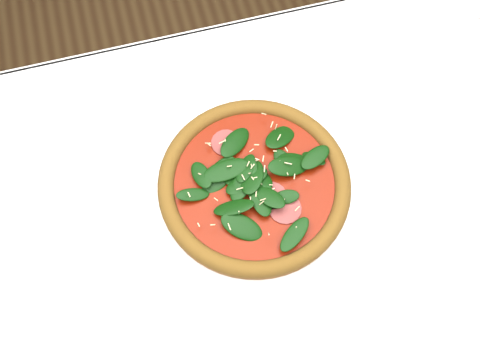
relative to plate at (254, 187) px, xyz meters
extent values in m
plane|color=brown|center=(-0.04, -0.05, -0.76)|extent=(6.00, 6.00, 0.00)
cube|color=white|center=(-0.04, -0.05, -0.03)|extent=(1.20, 0.80, 0.04)
cylinder|color=#513520|center=(0.50, 0.29, -0.40)|extent=(0.06, 0.06, 0.71)
cube|color=white|center=(-0.04, 0.35, -0.12)|extent=(1.20, 0.01, 0.22)
cylinder|color=white|center=(0.00, 0.00, 0.00)|extent=(0.37, 0.37, 0.01)
torus|color=white|center=(0.00, 0.00, 0.00)|extent=(0.37, 0.37, 0.01)
cylinder|color=#966324|center=(0.00, 0.00, 0.01)|extent=(0.32, 0.32, 0.01)
torus|color=#B17B29|center=(0.00, 0.00, 0.02)|extent=(0.33, 0.33, 0.03)
cylinder|color=maroon|center=(0.00, 0.00, 0.02)|extent=(0.27, 0.27, 0.00)
cylinder|color=#9E413F|center=(0.00, 0.00, 0.02)|extent=(0.24, 0.24, 0.00)
ellipsoid|color=#0D3309|center=(0.00, 0.00, 0.03)|extent=(0.26, 0.26, 0.03)
cylinder|color=beige|center=(0.00, 0.00, 0.04)|extent=(0.24, 0.24, 0.00)
camera|label=1|loc=(-0.11, -0.33, 0.81)|focal=40.00mm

